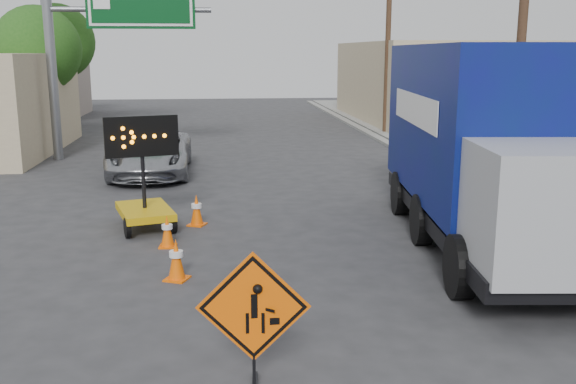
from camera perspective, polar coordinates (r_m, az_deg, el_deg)
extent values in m
cube|color=gray|center=(23.91, 12.28, 2.44)|extent=(0.40, 60.00, 0.12)
cube|color=gray|center=(24.74, 17.34, 2.52)|extent=(4.00, 60.00, 0.15)
cube|color=#BFAF8A|center=(39.68, 13.55, 9.49)|extent=(10.00, 14.00, 4.60)
cylinder|color=slate|center=(26.03, -20.25, 10.16)|extent=(0.36, 0.36, 6.80)
cylinder|color=slate|center=(25.54, -13.84, 15.47)|extent=(6.00, 0.20, 0.20)
cube|color=#043A15|center=(25.39, -12.98, 16.21)|extent=(4.00, 0.10, 2.00)
cube|color=silver|center=(25.32, -13.00, 16.22)|extent=(3.80, 0.01, 1.80)
cylinder|color=slate|center=(34.27, -20.54, 12.34)|extent=(0.44, 0.44, 9.00)
cylinder|color=#442C1D|center=(19.25, 20.05, 12.93)|extent=(0.26, 0.26, 9.00)
cylinder|color=#442C1D|center=(32.42, 8.87, 13.00)|extent=(0.26, 0.26, 9.00)
cylinder|color=#442C1D|center=(30.37, -21.01, 6.95)|extent=(0.28, 0.28, 3.25)
sphere|color=#204F16|center=(30.27, -21.39, 11.75)|extent=(3.71, 3.71, 3.71)
cylinder|color=#442C1D|center=(38.35, -19.54, 8.28)|extent=(0.28, 0.28, 3.58)
sphere|color=#204F16|center=(38.28, -19.85, 12.48)|extent=(4.10, 4.10, 4.10)
cylinder|color=black|center=(8.01, -3.04, -15.15)|extent=(0.04, 0.04, 0.75)
cube|color=#FA5D05|center=(7.69, -3.10, -10.17)|extent=(1.37, 0.14, 1.37)
cube|color=black|center=(7.69, -3.10, -10.17)|extent=(1.27, 0.11, 1.28)
cube|color=#C4980A|center=(15.39, -12.60, -1.67)|extent=(1.58, 2.09, 0.17)
cylinder|color=black|center=(15.17, -12.79, 2.25)|extent=(0.09, 0.09, 2.04)
cube|color=black|center=(15.07, -12.91, 4.86)|extent=(1.63, 0.55, 0.93)
imported|color=#A1A3A8|center=(22.11, -12.09, 3.51)|extent=(2.58, 5.54, 1.53)
cube|color=black|center=(14.14, 17.02, -2.15)|extent=(3.56, 9.01, 0.33)
cube|color=#06194F|center=(14.61, 16.15, 6.02)|extent=(3.46, 7.06, 3.29)
cube|color=#FA5D05|center=(11.99, -9.83, -7.60)|extent=(0.52, 0.52, 0.03)
cone|color=#FA5D05|center=(11.86, -9.90, -5.84)|extent=(0.31, 0.31, 0.74)
cylinder|color=silver|center=(11.84, -9.92, -5.44)|extent=(0.25, 0.25, 0.11)
cube|color=#FA5D05|center=(13.96, -10.63, -4.75)|extent=(0.38, 0.38, 0.03)
cone|color=#FA5D05|center=(13.86, -10.69, -3.37)|extent=(0.28, 0.28, 0.67)
cylinder|color=silver|center=(13.84, -10.70, -3.05)|extent=(0.23, 0.23, 0.10)
cube|color=#FA5D05|center=(15.55, -8.08, -2.88)|extent=(0.50, 0.50, 0.03)
cone|color=#FA5D05|center=(15.45, -8.13, -1.53)|extent=(0.30, 0.30, 0.72)
cylinder|color=silver|center=(15.43, -8.14, -1.22)|extent=(0.24, 0.24, 0.11)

